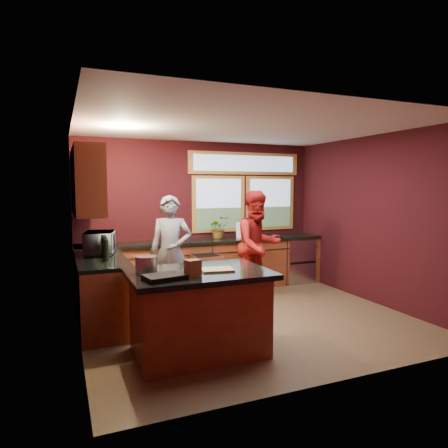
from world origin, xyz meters
TOP-DOWN VIEW (x-y plane):
  - floor at (0.00, 0.00)m, footprint 4.50×4.50m
  - room_shell at (-0.60, 0.32)m, footprint 4.52×4.02m
  - back_counter at (0.20, 1.70)m, footprint 4.50×0.64m
  - left_counter at (-1.95, 0.85)m, footprint 0.64×2.30m
  - island at (-1.02, -0.86)m, footprint 1.55×1.05m
  - person_grey at (-0.87, 0.90)m, footprint 0.74×0.62m
  - person_red at (0.60, 0.85)m, footprint 0.96×0.79m
  - microwave at (-1.92, 0.81)m, footprint 0.49×0.64m
  - potted_plant at (0.25, 1.75)m, footprint 0.36×0.32m
  - paper_towel at (0.65, 1.70)m, footprint 0.12×0.12m
  - cutting_board at (-0.82, -0.91)m, footprint 0.39×0.30m
  - stock_pot at (-1.57, -0.71)m, footprint 0.24×0.24m
  - paper_bag at (-1.17, -1.11)m, footprint 0.17×0.15m
  - black_tray at (-1.47, -1.11)m, footprint 0.45×0.35m

SIDE VIEW (x-z plane):
  - floor at x=0.00m, z-range 0.00..0.00m
  - back_counter at x=0.20m, z-range 0.00..0.93m
  - left_counter at x=-1.95m, z-range 0.00..0.93m
  - island at x=-1.02m, z-range 0.01..0.95m
  - person_grey at x=-0.87m, z-range 0.00..1.75m
  - person_red at x=0.60m, z-range 0.00..1.81m
  - cutting_board at x=-0.82m, z-range 0.94..0.96m
  - black_tray at x=-1.47m, z-range 0.94..0.99m
  - stock_pot at x=-1.57m, z-range 0.94..1.12m
  - paper_bag at x=-1.17m, z-range 0.94..1.12m
  - paper_towel at x=0.65m, z-range 0.93..1.21m
  - microwave at x=-1.92m, z-range 0.93..1.25m
  - potted_plant at x=0.25m, z-range 0.93..1.34m
  - room_shell at x=-0.60m, z-range 0.44..3.15m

